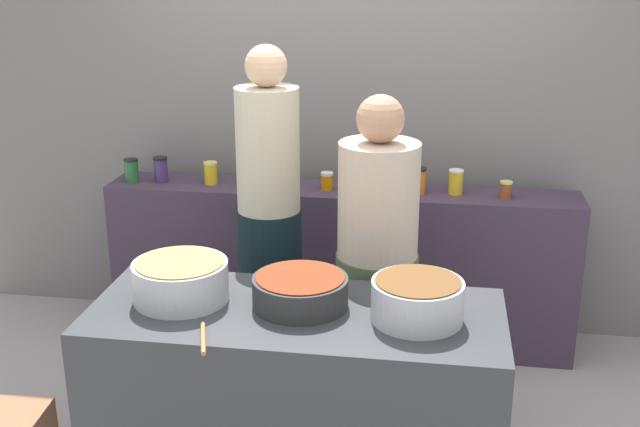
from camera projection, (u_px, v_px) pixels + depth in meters
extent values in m
cube|color=slate|center=(349.00, 82.00, 4.65)|extent=(4.80, 0.12, 3.00)
cube|color=#3E2E42|center=(340.00, 266.00, 4.65)|extent=(2.70, 0.36, 0.95)
cube|color=#313337|center=(297.00, 401.00, 3.36)|extent=(1.70, 0.70, 0.85)
cylinder|color=#255A2D|center=(132.00, 171.00, 4.62)|extent=(0.08, 0.08, 0.13)
cylinder|color=black|center=(131.00, 160.00, 4.60)|extent=(0.08, 0.08, 0.01)
cylinder|color=#3E2C5A|center=(161.00, 171.00, 4.62)|extent=(0.08, 0.08, 0.13)
cylinder|color=black|center=(160.00, 158.00, 4.60)|extent=(0.08, 0.08, 0.01)
cylinder|color=gold|center=(211.00, 174.00, 4.58)|extent=(0.08, 0.08, 0.12)
cylinder|color=#D6C666|center=(210.00, 163.00, 4.56)|extent=(0.08, 0.08, 0.01)
cylinder|color=#53184A|center=(251.00, 178.00, 4.55)|extent=(0.08, 0.08, 0.09)
cylinder|color=#D6C666|center=(251.00, 170.00, 4.53)|extent=(0.09, 0.09, 0.01)
cylinder|color=orange|center=(327.00, 182.00, 4.47)|extent=(0.07, 0.07, 0.09)
cylinder|color=silver|center=(327.00, 174.00, 4.46)|extent=(0.07, 0.07, 0.02)
cylinder|color=#DD5F06|center=(356.00, 182.00, 4.42)|extent=(0.07, 0.07, 0.12)
cylinder|color=#D6C666|center=(356.00, 171.00, 4.40)|extent=(0.07, 0.07, 0.01)
cylinder|color=#294425|center=(397.00, 181.00, 4.46)|extent=(0.08, 0.08, 0.11)
cylinder|color=silver|center=(398.00, 170.00, 4.44)|extent=(0.08, 0.08, 0.01)
cylinder|color=orange|center=(419.00, 182.00, 4.40)|extent=(0.08, 0.08, 0.13)
cylinder|color=black|center=(419.00, 169.00, 4.38)|extent=(0.08, 0.08, 0.02)
cylinder|color=gold|center=(456.00, 183.00, 4.40)|extent=(0.08, 0.08, 0.13)
cylinder|color=silver|center=(456.00, 171.00, 4.37)|extent=(0.08, 0.08, 0.01)
cylinder|color=brown|center=(506.00, 191.00, 4.32)|extent=(0.07, 0.07, 0.09)
cylinder|color=#D6C666|center=(507.00, 182.00, 4.30)|extent=(0.07, 0.07, 0.01)
cylinder|color=#B7B7BC|center=(181.00, 281.00, 3.30)|extent=(0.40, 0.40, 0.17)
cylinder|color=tan|center=(179.00, 262.00, 3.27)|extent=(0.37, 0.37, 0.00)
cylinder|color=#2D2D2D|center=(300.00, 292.00, 3.25)|extent=(0.40, 0.40, 0.12)
cylinder|color=maroon|center=(300.00, 277.00, 3.23)|extent=(0.36, 0.36, 0.00)
cylinder|color=#B7B7BC|center=(417.00, 301.00, 3.12)|extent=(0.37, 0.37, 0.16)
cylinder|color=brown|center=(418.00, 281.00, 3.09)|extent=(0.34, 0.34, 0.00)
cylinder|color=#9E703D|center=(203.00, 338.00, 2.97)|extent=(0.09, 0.24, 0.02)
cylinder|color=black|center=(271.00, 301.00, 4.12)|extent=(0.33, 0.33, 1.01)
cylinder|color=#C1B79B|center=(268.00, 150.00, 3.86)|extent=(0.31, 0.31, 0.62)
sphere|color=#D8A884|center=(266.00, 66.00, 3.73)|extent=(0.20, 0.20, 0.20)
cylinder|color=#4C5C3D|center=(375.00, 338.00, 3.86)|extent=(0.39, 0.39, 0.88)
cylinder|color=#C4AD97|center=(378.00, 200.00, 3.63)|extent=(0.38, 0.38, 0.54)
sphere|color=tan|center=(380.00, 119.00, 3.51)|extent=(0.22, 0.22, 0.22)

